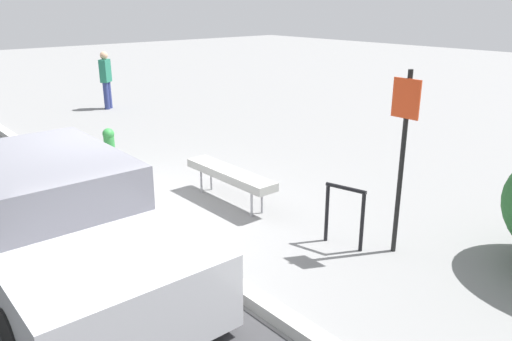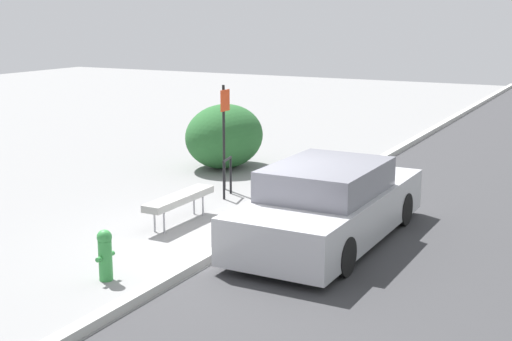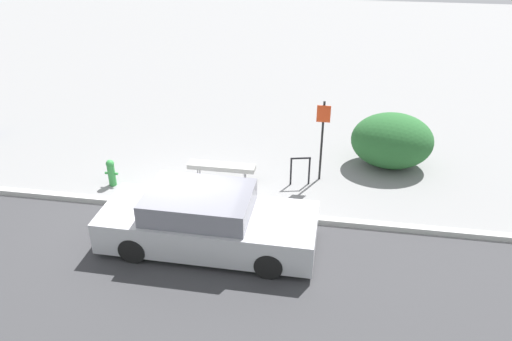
{
  "view_description": "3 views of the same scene",
  "coord_description": "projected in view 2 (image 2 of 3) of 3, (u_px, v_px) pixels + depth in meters",
  "views": [
    {
      "loc": [
        6.43,
        -2.92,
        3.03
      ],
      "look_at": [
        0.99,
        1.72,
        0.6
      ],
      "focal_mm": 35.0,
      "sensor_mm": 36.0,
      "label": 1
    },
    {
      "loc": [
        -9.98,
        -5.62,
        3.81
      ],
      "look_at": [
        0.88,
        0.1,
        1.09
      ],
      "focal_mm": 50.0,
      "sensor_mm": 36.0,
      "label": 2
    },
    {
      "loc": [
        3.44,
        -10.09,
        6.94
      ],
      "look_at": [
        1.59,
        1.13,
        0.66
      ],
      "focal_mm": 35.0,
      "sensor_mm": 36.0,
      "label": 3
    }
  ],
  "objects": [
    {
      "name": "ground_plane",
      "position": [
        237.0,
        244.0,
        12.0
      ],
      "size": [
        60.0,
        60.0,
        0.0
      ],
      "primitive_type": "plane",
      "color": "gray"
    },
    {
      "name": "curb",
      "position": [
        237.0,
        240.0,
        11.99
      ],
      "size": [
        60.0,
        0.2,
        0.13
      ],
      "color": "#B7B7B2",
      "rests_on": "ground_plane"
    },
    {
      "name": "bench",
      "position": [
        179.0,
        199.0,
        13.09
      ],
      "size": [
        1.86,
        0.38,
        0.54
      ],
      "rotation": [
        0.0,
        0.0,
        0.0
      ],
      "color": "#99999E",
      "rests_on": "ground_plane"
    },
    {
      "name": "bike_rack",
      "position": [
        227.0,
        173.0,
        15.02
      ],
      "size": [
        0.55,
        0.18,
        0.83
      ],
      "rotation": [
        0.0,
        0.0,
        0.24
      ],
      "color": "black",
      "rests_on": "ground_plane"
    },
    {
      "name": "sign_post",
      "position": [
        224.0,
        127.0,
        15.45
      ],
      "size": [
        0.36,
        0.08,
        2.3
      ],
      "color": "black",
      "rests_on": "ground_plane"
    },
    {
      "name": "fire_hydrant",
      "position": [
        105.0,
        253.0,
        10.3
      ],
      "size": [
        0.36,
        0.22,
        0.77
      ],
      "color": "#338C3F",
      "rests_on": "ground_plane"
    },
    {
      "name": "shrub_hedge",
      "position": [
        225.0,
        136.0,
        17.79
      ],
      "size": [
        2.32,
        1.8,
        1.6
      ],
      "color": "#28602D",
      "rests_on": "ground_plane"
    },
    {
      "name": "parked_car_near",
      "position": [
        330.0,
        205.0,
        12.04
      ],
      "size": [
        4.77,
        1.89,
        1.37
      ],
      "rotation": [
        0.0,
        0.0,
        -0.01
      ],
      "color": "black",
      "rests_on": "ground_plane"
    }
  ]
}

